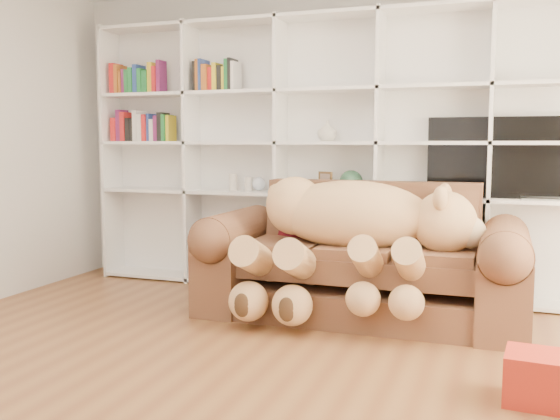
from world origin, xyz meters
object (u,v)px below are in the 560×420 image
at_px(gift_box, 538,378).
at_px(sofa, 362,266).
at_px(teddy_bear, 350,229).
at_px(tv, 498,158).

bearing_deg(gift_box, sofa, 132.67).
xyz_separation_m(sofa, teddy_bear, (-0.05, -0.20, 0.31)).
height_order(gift_box, tv, tv).
distance_m(teddy_bear, tv, 1.43).
relative_size(teddy_bear, gift_box, 5.32).
bearing_deg(tv, sofa, -142.65).
height_order(sofa, gift_box, sofa).
bearing_deg(teddy_bear, sofa, 79.01).
distance_m(sofa, tv, 1.42).
height_order(sofa, tv, tv).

